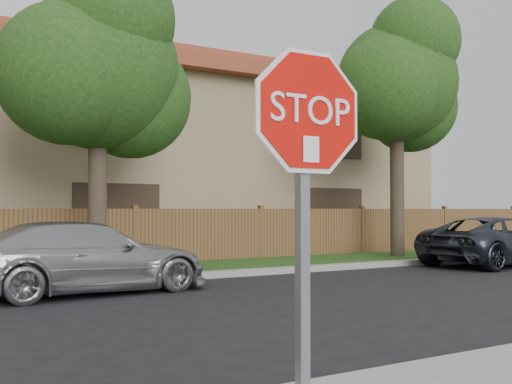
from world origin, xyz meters
TOP-DOWN VIEW (x-y plane):
  - tree_mid at (2.52, 9.57)m, footprint 4.80×3.90m
  - tree_right at (12.02, 9.57)m, footprint 4.80×3.90m
  - stop_sign at (0.61, -1.48)m, footprint 1.01×0.13m
  - sedan_right at (1.56, 7.03)m, footprint 4.83×2.30m
  - sedan_far_right at (13.08, 6.83)m, footprint 5.07×2.63m

SIDE VIEW (x-z plane):
  - sedan_right at x=1.56m, z-range 0.00..1.36m
  - sedan_far_right at x=13.08m, z-range 0.00..1.37m
  - stop_sign at x=0.61m, z-range 0.55..3.11m
  - tree_mid at x=2.52m, z-range 1.20..8.55m
  - tree_right at x=12.02m, z-range 1.47..9.67m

